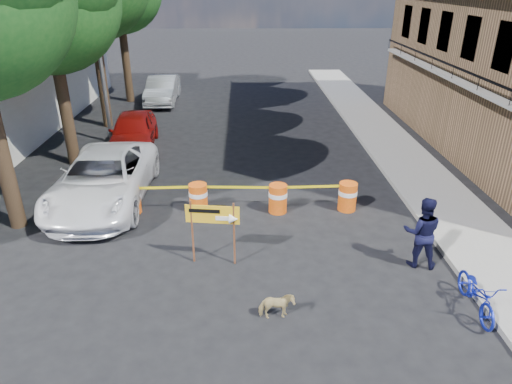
{
  "coord_description": "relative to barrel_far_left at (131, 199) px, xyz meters",
  "views": [
    {
      "loc": [
        -0.19,
        -9.93,
        6.59
      ],
      "look_at": [
        0.15,
        1.33,
        1.3
      ],
      "focal_mm": 32.0,
      "sensor_mm": 36.0,
      "label": 1
    }
  ],
  "objects": [
    {
      "name": "dog",
      "position": [
        4.11,
        -4.99,
        -0.16
      ],
      "size": [
        0.77,
        0.4,
        0.63
      ],
      "primitive_type": "imported",
      "rotation": [
        0.0,
        0.0,
        1.66
      ],
      "color": "tan",
      "rests_on": "ground"
    },
    {
      "name": "ground",
      "position": [
        3.64,
        -2.73,
        -0.47
      ],
      "size": [
        120.0,
        120.0,
        0.0
      ],
      "primitive_type": "plane",
      "color": "black",
      "rests_on": "ground"
    },
    {
      "name": "pedestrian",
      "position": [
        7.82,
        -3.07,
        0.46
      ],
      "size": [
        1.05,
        0.9,
        1.86
      ],
      "primitive_type": "imported",
      "rotation": [
        0.0,
        0.0,
        2.9
      ],
      "color": "black",
      "rests_on": "ground"
    },
    {
      "name": "sidewalk_east",
      "position": [
        9.84,
        3.27,
        -0.4
      ],
      "size": [
        2.4,
        40.0,
        0.15
      ],
      "primitive_type": "cube",
      "color": "gray",
      "rests_on": "ground"
    },
    {
      "name": "detour_sign",
      "position": [
        2.84,
        -2.86,
        0.78
      ],
      "size": [
        1.33,
        0.32,
        1.72
      ],
      "rotation": [
        0.0,
        0.0,
        -0.13
      ],
      "color": "#592D19",
      "rests_on": "ground"
    },
    {
      "name": "bicycle",
      "position": [
        8.44,
        -4.87,
        0.4
      ],
      "size": [
        0.65,
        0.94,
        1.75
      ],
      "primitive_type": "imported",
      "rotation": [
        0.0,
        0.0,
        -0.04
      ],
      "color": "#1625B7",
      "rests_on": "ground"
    },
    {
      "name": "barrel_far_right",
      "position": [
        6.67,
        -0.01,
        0.0
      ],
      "size": [
        0.58,
        0.58,
        0.9
      ],
      "color": "#CE570C",
      "rests_on": "ground"
    },
    {
      "name": "barrel_far_left",
      "position": [
        0.0,
        0.0,
        0.0
      ],
      "size": [
        0.58,
        0.58,
        0.9
      ],
      "color": "#CE570C",
      "rests_on": "ground"
    },
    {
      "name": "suv_white",
      "position": [
        -1.0,
        0.77,
        0.34
      ],
      "size": [
        2.7,
        5.84,
        1.62
      ],
      "primitive_type": "imported",
      "rotation": [
        0.0,
        0.0,
        0.0
      ],
      "color": "white",
      "rests_on": "ground"
    },
    {
      "name": "barrel_mid_right",
      "position": [
        4.5,
        -0.08,
        0.0
      ],
      "size": [
        0.58,
        0.58,
        0.9
      ],
      "color": "#CE570C",
      "rests_on": "ground"
    },
    {
      "name": "sedan_red",
      "position": [
        -1.16,
        5.94,
        0.29
      ],
      "size": [
        2.2,
        4.61,
        1.52
      ],
      "primitive_type": "imported",
      "rotation": [
        0.0,
        0.0,
        0.09
      ],
      "color": "maroon",
      "rests_on": "ground"
    },
    {
      "name": "barrel_mid_left",
      "position": [
        2.05,
        0.05,
        0.0
      ],
      "size": [
        0.58,
        0.58,
        0.9
      ],
      "color": "#CE570C",
      "rests_on": "ground"
    },
    {
      "name": "streetlamp",
      "position": [
        -2.3,
        6.77,
        3.9
      ],
      "size": [
        1.25,
        0.18,
        8.0
      ],
      "color": "gray",
      "rests_on": "ground"
    },
    {
      "name": "sedan_silver",
      "position": [
        -1.16,
        13.88,
        0.28
      ],
      "size": [
        1.66,
        4.58,
        1.5
      ],
      "primitive_type": "imported",
      "rotation": [
        0.0,
        0.0,
        0.02
      ],
      "color": "#B3B7BB",
      "rests_on": "ground"
    }
  ]
}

